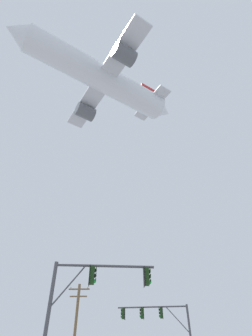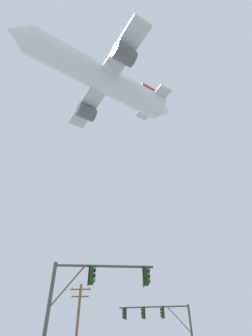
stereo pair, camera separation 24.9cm
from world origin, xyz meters
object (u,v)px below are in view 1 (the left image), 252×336
at_px(utility_pole, 75,330).
at_px(airplane, 100,77).
at_px(signal_pole_far, 161,323).
at_px(signal_pole_near, 87,295).

distance_m(utility_pole, airplane, 33.97).
height_order(utility_pole, airplane, airplane).
bearing_deg(airplane, signal_pole_far, 28.39).
bearing_deg(airplane, utility_pole, 99.87).
height_order(signal_pole_near, airplane, airplane).
bearing_deg(signal_pole_near, signal_pole_far, 70.21).
height_order(signal_pole_far, utility_pole, utility_pole).
height_order(signal_pole_far, airplane, airplane).
xyz_separation_m(signal_pole_near, airplane, (-2.46, 9.44, 33.47)).
bearing_deg(signal_pole_near, utility_pole, 102.87).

